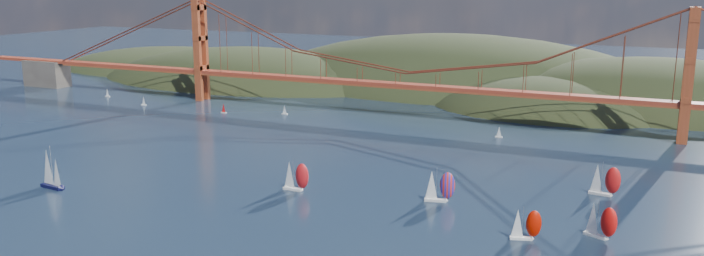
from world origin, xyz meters
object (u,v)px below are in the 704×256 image
Objects in this scene: racer_0 at (295,176)px; racer_2 at (600,220)px; racer_3 at (604,180)px; racer_1 at (525,224)px; racer_rwb at (439,186)px; sloop_navy at (50,169)px.

racer_0 is 1.03× the size of racer_2.
racer_3 is at bearing 118.27° from racer_2.
racer_0 is at bearing 153.63° from racer_1.
racer_1 is 35.92m from racer_rwb.
racer_2 is (164.61, 27.77, -1.46)m from sloop_navy.
racer_rwb is at bearing 25.09° from sloop_navy.
racer_rwb is (44.80, 8.38, 0.07)m from racer_0.
racer_1 is at bearing -100.03° from racer_3.
sloop_navy is 1.34× the size of racer_rwb.
racer_3 is 52.40m from racer_rwb.
racer_0 is (72.78, 30.39, -1.32)m from sloop_navy.
racer_2 is 0.96× the size of racer_rwb.
racer_0 is at bearing 29.51° from sloop_navy.
racer_2 is 48.30m from racer_rwb.
sloop_navy is 175.26m from racer_3.
sloop_navy is at bearing -176.17° from racer_rwb.
sloop_navy is 1.56× the size of racer_1.
racer_1 is 0.85× the size of racer_3.
racer_0 is 45.58m from racer_rwb.
racer_0 reaches higher than racer_2.
racer_3 reaches higher than racer_0.
racer_0 is 0.99× the size of racer_rwb.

